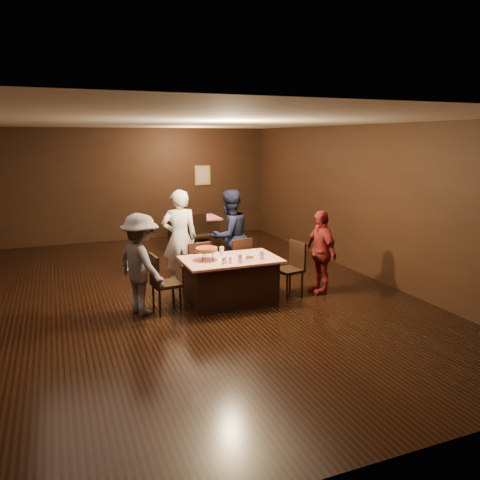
# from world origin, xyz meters

# --- Properties ---
(room) EXTENTS (10.00, 10.04, 3.02)m
(room) POSITION_xyz_m (0.00, 0.01, 2.14)
(room) COLOR black
(room) RESTS_ON ground
(main_table) EXTENTS (1.60, 1.00, 0.77)m
(main_table) POSITION_xyz_m (0.89, -0.76, 0.39)
(main_table) COLOR #AE190B
(main_table) RESTS_ON ground
(back_table) EXTENTS (1.30, 0.90, 0.77)m
(back_table) POSITION_xyz_m (1.45, 3.42, 0.39)
(back_table) COLOR red
(back_table) RESTS_ON ground
(chair_far_left) EXTENTS (0.47, 0.47, 0.95)m
(chair_far_left) POSITION_xyz_m (0.49, -0.01, 0.47)
(chair_far_left) COLOR black
(chair_far_left) RESTS_ON ground
(chair_far_right) EXTENTS (0.49, 0.49, 0.95)m
(chair_far_right) POSITION_xyz_m (1.29, -0.01, 0.47)
(chair_far_right) COLOR black
(chair_far_right) RESTS_ON ground
(chair_end_left) EXTENTS (0.46, 0.46, 0.95)m
(chair_end_left) POSITION_xyz_m (-0.21, -0.76, 0.47)
(chair_end_left) COLOR black
(chair_end_left) RESTS_ON ground
(chair_end_right) EXTENTS (0.50, 0.50, 0.95)m
(chair_end_right) POSITION_xyz_m (1.99, -0.76, 0.47)
(chair_end_right) COLOR black
(chair_end_right) RESTS_ON ground
(chair_back_near) EXTENTS (0.45, 0.45, 0.95)m
(chair_back_near) POSITION_xyz_m (1.45, 2.72, 0.47)
(chair_back_near) COLOR black
(chair_back_near) RESTS_ON ground
(chair_back_far) EXTENTS (0.46, 0.46, 0.95)m
(chair_back_far) POSITION_xyz_m (1.45, 4.02, 0.47)
(chair_back_far) COLOR black
(chair_back_far) RESTS_ON ground
(diner_white_jacket) EXTENTS (0.70, 0.50, 1.82)m
(diner_white_jacket) POSITION_xyz_m (0.35, 0.50, 0.91)
(diner_white_jacket) COLOR white
(diner_white_jacket) RESTS_ON ground
(diner_navy_hoodie) EXTENTS (1.05, 0.93, 1.79)m
(diner_navy_hoodie) POSITION_xyz_m (1.31, 0.39, 0.89)
(diner_navy_hoodie) COLOR black
(diner_navy_hoodie) RESTS_ON ground
(diner_grey_knit) EXTENTS (0.97, 1.19, 1.61)m
(diner_grey_knit) POSITION_xyz_m (-0.59, -0.71, 0.80)
(diner_grey_knit) COLOR #58575C
(diner_grey_knit) RESTS_ON ground
(diner_red_shirt) EXTENTS (0.38, 0.89, 1.50)m
(diner_red_shirt) POSITION_xyz_m (2.57, -0.85, 0.75)
(diner_red_shirt) COLOR maroon
(diner_red_shirt) RESTS_ON ground
(pizza_stand) EXTENTS (0.38, 0.38, 0.22)m
(pizza_stand) POSITION_xyz_m (0.49, -0.71, 0.95)
(pizza_stand) COLOR black
(pizza_stand) RESTS_ON main_table
(plate_with_slice) EXTENTS (0.25, 0.25, 0.06)m
(plate_with_slice) POSITION_xyz_m (1.14, -0.94, 0.80)
(plate_with_slice) COLOR white
(plate_with_slice) RESTS_ON main_table
(plate_empty) EXTENTS (0.25, 0.25, 0.01)m
(plate_empty) POSITION_xyz_m (1.44, -0.61, 0.78)
(plate_empty) COLOR white
(plate_empty) RESTS_ON main_table
(glass_front_left) EXTENTS (0.08, 0.08, 0.14)m
(glass_front_left) POSITION_xyz_m (0.94, -1.06, 0.84)
(glass_front_left) COLOR silver
(glass_front_left) RESTS_ON main_table
(glass_front_right) EXTENTS (0.08, 0.08, 0.14)m
(glass_front_right) POSITION_xyz_m (1.34, -1.01, 0.84)
(glass_front_right) COLOR silver
(glass_front_right) RESTS_ON main_table
(glass_back) EXTENTS (0.08, 0.08, 0.14)m
(glass_back) POSITION_xyz_m (0.84, -0.46, 0.84)
(glass_back) COLOR silver
(glass_back) RESTS_ON main_table
(condiments) EXTENTS (0.17, 0.10, 0.09)m
(condiments) POSITION_xyz_m (0.71, -1.04, 0.82)
(condiments) COLOR silver
(condiments) RESTS_ON main_table
(napkin_center) EXTENTS (0.19, 0.19, 0.01)m
(napkin_center) POSITION_xyz_m (1.19, -0.76, 0.77)
(napkin_center) COLOR white
(napkin_center) RESTS_ON main_table
(napkin_left) EXTENTS (0.21, 0.21, 0.01)m
(napkin_left) POSITION_xyz_m (0.74, -0.81, 0.77)
(napkin_left) COLOR white
(napkin_left) RESTS_ON main_table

